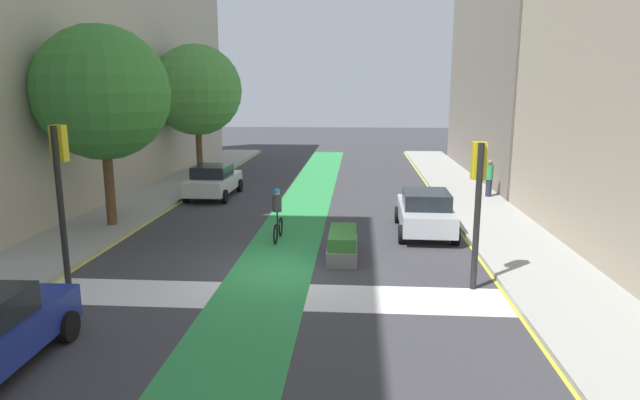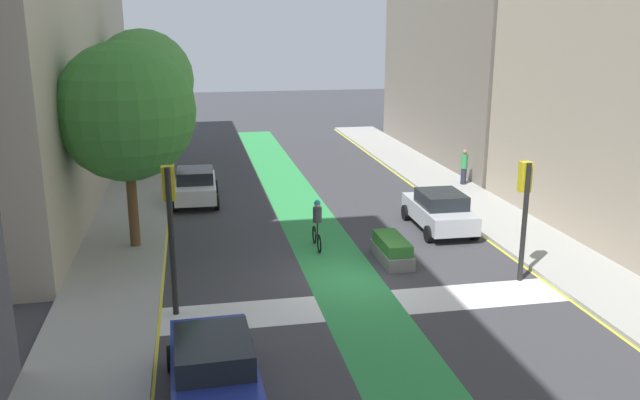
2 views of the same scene
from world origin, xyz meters
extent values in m
plane|color=#38383D|center=(0.00, 0.00, 0.00)|extent=(120.00, 120.00, 0.00)
cube|color=#2D8C47|center=(-0.25, 0.00, 0.00)|extent=(2.40, 60.00, 0.01)
cube|color=silver|center=(0.00, -2.00, 0.00)|extent=(12.00, 1.80, 0.01)
cube|color=#9E9E99|center=(-7.50, 0.00, 0.07)|extent=(3.00, 60.00, 0.15)
cube|color=yellow|center=(-6.00, 0.00, 0.01)|extent=(0.16, 60.00, 0.01)
cube|color=#9E9E99|center=(7.50, 0.00, 0.07)|extent=(3.00, 60.00, 0.15)
cube|color=yellow|center=(6.00, 0.00, 0.01)|extent=(0.16, 60.00, 0.01)
cube|color=#B2A893|center=(-12.27, 14.46, 7.48)|extent=(6.53, 28.92, 14.97)
cube|color=slate|center=(13.72, 18.53, 6.11)|extent=(9.45, 17.06, 12.23)
cylinder|color=black|center=(5.25, -1.12, 1.92)|extent=(0.16, 0.16, 3.83)
cube|color=gold|center=(5.25, -0.92, 3.36)|extent=(0.35, 0.28, 0.95)
sphere|color=#3F0A0A|center=(5.25, -0.78, 3.66)|extent=(0.20, 0.20, 0.20)
sphere|color=yellow|center=(5.25, -0.78, 3.36)|extent=(0.20, 0.20, 0.20)
sphere|color=#0C3814|center=(5.25, -0.78, 3.06)|extent=(0.20, 0.20, 0.20)
cylinder|color=black|center=(-5.52, -1.57, 2.12)|extent=(0.16, 0.16, 4.24)
cube|color=gold|center=(-5.52, -1.37, 3.76)|extent=(0.35, 0.28, 0.95)
sphere|color=#3F0A0A|center=(-5.52, -1.23, 4.06)|extent=(0.20, 0.20, 0.20)
sphere|color=yellow|center=(-5.52, -1.23, 3.76)|extent=(0.20, 0.20, 0.20)
sphere|color=#0C3814|center=(-5.52, -1.23, 3.46)|extent=(0.20, 0.20, 0.20)
cube|color=#B2B7BF|center=(4.64, 4.50, 0.67)|extent=(1.89, 4.24, 0.70)
cube|color=black|center=(4.63, 4.30, 1.29)|extent=(1.64, 2.04, 0.55)
cylinder|color=black|center=(3.77, 5.99, 0.32)|extent=(0.23, 0.64, 0.64)
cylinder|color=black|center=(5.57, 5.95, 0.32)|extent=(0.23, 0.64, 0.64)
cylinder|color=black|center=(3.70, 3.05, 0.32)|extent=(0.23, 0.64, 0.64)
cylinder|color=black|center=(5.50, 3.01, 0.32)|extent=(0.23, 0.64, 0.64)
cube|color=silver|center=(-4.77, 10.58, 0.67)|extent=(1.88, 4.23, 0.70)
cube|color=black|center=(-4.78, 10.38, 1.29)|extent=(1.64, 2.03, 0.55)
cylinder|color=black|center=(-5.64, 12.06, 0.32)|extent=(0.23, 0.64, 0.64)
cylinder|color=black|center=(-3.84, 12.03, 0.32)|extent=(0.23, 0.64, 0.64)
cylinder|color=black|center=(-5.70, 9.12, 0.32)|extent=(0.23, 0.64, 0.64)
cylinder|color=black|center=(-3.90, 9.09, 0.32)|extent=(0.23, 0.64, 0.64)
cube|color=navy|center=(-4.61, -6.26, 0.67)|extent=(1.91, 4.25, 0.70)
cube|color=black|center=(-4.61, -6.46, 1.29)|extent=(1.65, 2.04, 0.55)
cylinder|color=black|center=(-5.55, -4.81, 0.32)|extent=(0.24, 0.65, 0.64)
cylinder|color=black|center=(-3.75, -4.76, 0.32)|extent=(0.24, 0.65, 0.64)
torus|color=black|center=(-0.53, 3.73, 0.34)|extent=(0.07, 0.68, 0.68)
torus|color=black|center=(-0.55, 2.68, 0.34)|extent=(0.07, 0.68, 0.68)
cylinder|color=black|center=(-0.54, 3.20, 0.52)|extent=(0.08, 0.95, 0.06)
cylinder|color=black|center=(-0.55, 3.05, 0.79)|extent=(0.05, 0.05, 0.50)
cylinder|color=#3F3F47|center=(-0.55, 3.05, 1.31)|extent=(0.32, 0.32, 0.55)
sphere|color=beige|center=(-0.55, 3.05, 1.70)|extent=(0.22, 0.22, 0.22)
sphere|color=#268CCC|center=(-0.55, 3.05, 1.74)|extent=(0.23, 0.23, 0.23)
cylinder|color=#262638|center=(8.38, 10.87, 0.55)|extent=(0.28, 0.28, 0.80)
cylinder|color=#338C4C|center=(8.38, 10.87, 1.31)|extent=(0.34, 0.34, 0.72)
sphere|color=#8C6647|center=(8.38, 10.87, 1.79)|extent=(0.23, 0.23, 0.23)
cylinder|color=brown|center=(-7.03, 4.37, 1.73)|extent=(0.36, 0.36, 3.17)
sphere|color=#387F33|center=(-7.03, 4.37, 5.01)|extent=(4.83, 4.83, 4.83)
cylinder|color=brown|center=(-7.16, 16.32, 1.72)|extent=(0.36, 0.36, 3.13)
sphere|color=#478C3D|center=(-7.16, 16.32, 5.10)|extent=(5.18, 5.18, 5.18)
cube|color=slate|center=(1.75, 1.37, 0.23)|extent=(0.92, 2.36, 0.45)
cube|color=#33722D|center=(1.75, 1.37, 0.65)|extent=(0.83, 2.12, 0.40)
camera|label=1|loc=(2.20, -14.77, 5.13)|focal=30.30mm
camera|label=2|loc=(-4.82, -19.25, 7.99)|focal=37.08mm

